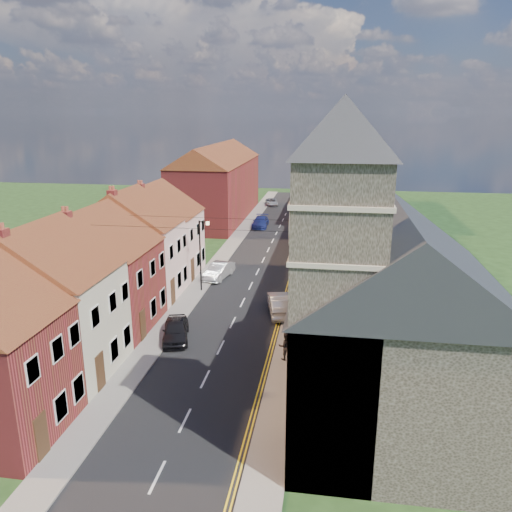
{
  "coord_description": "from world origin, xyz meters",
  "views": [
    {
      "loc": [
        6.68,
        -18.51,
        14.58
      ],
      "look_at": [
        0.87,
        19.41,
        3.5
      ],
      "focal_mm": 35.0,
      "sensor_mm": 36.0,
      "label": 1
    }
  ],
  "objects_px": {
    "church": "(386,310)",
    "car_mid_b": "(280,304)",
    "car_distant": "(272,202)",
    "car_mid": "(219,271)",
    "car_near": "(176,330)",
    "lamppost": "(201,251)",
    "car_far": "(261,222)",
    "pedestrian_right": "(285,346)"
  },
  "relations": [
    {
      "from": "car_far",
      "to": "car_distant",
      "type": "distance_m",
      "value": 16.1
    },
    {
      "from": "car_mid_b",
      "to": "church",
      "type": "bearing_deg",
      "value": 102.75
    },
    {
      "from": "car_distant",
      "to": "car_mid_b",
      "type": "xyz_separation_m",
      "value": [
        6.16,
        -44.97,
        0.23
      ]
    },
    {
      "from": "car_distant",
      "to": "car_mid_b",
      "type": "distance_m",
      "value": 45.39
    },
    {
      "from": "pedestrian_right",
      "to": "car_mid_b",
      "type": "relative_size",
      "value": 0.37
    },
    {
      "from": "lamppost",
      "to": "car_near",
      "type": "height_order",
      "value": "lamppost"
    },
    {
      "from": "church",
      "to": "car_mid",
      "type": "bearing_deg",
      "value": 121.63
    },
    {
      "from": "church",
      "to": "car_distant",
      "type": "xyz_separation_m",
      "value": [
        -12.32,
        57.9,
        -5.32
      ]
    },
    {
      "from": "car_mid",
      "to": "car_far",
      "type": "height_order",
      "value": "car_mid"
    },
    {
      "from": "church",
      "to": "car_far",
      "type": "relative_size",
      "value": 3.22
    },
    {
      "from": "church",
      "to": "pedestrian_right",
      "type": "relative_size",
      "value": 8.58
    },
    {
      "from": "car_far",
      "to": "pedestrian_right",
      "type": "bearing_deg",
      "value": -80.94
    },
    {
      "from": "car_near",
      "to": "pedestrian_right",
      "type": "xyz_separation_m",
      "value": [
        7.48,
        -1.89,
        0.31
      ]
    },
    {
      "from": "church",
      "to": "car_distant",
      "type": "height_order",
      "value": "church"
    },
    {
      "from": "car_far",
      "to": "car_mid_b",
      "type": "distance_m",
      "value": 29.42
    },
    {
      "from": "car_near",
      "to": "church",
      "type": "bearing_deg",
      "value": -45.29
    },
    {
      "from": "car_distant",
      "to": "pedestrian_right",
      "type": "bearing_deg",
      "value": -93.01
    },
    {
      "from": "car_near",
      "to": "car_distant",
      "type": "xyz_separation_m",
      "value": [
        0.24,
        50.48,
        -0.14
      ]
    },
    {
      "from": "pedestrian_right",
      "to": "car_mid_b",
      "type": "bearing_deg",
      "value": -100.27
    },
    {
      "from": "church",
      "to": "car_mid_b",
      "type": "height_order",
      "value": "church"
    },
    {
      "from": "church",
      "to": "car_mid_b",
      "type": "xyz_separation_m",
      "value": [
        -6.16,
        12.93,
        -5.09
      ]
    },
    {
      "from": "car_far",
      "to": "pedestrian_right",
      "type": "relative_size",
      "value": 2.66
    },
    {
      "from": "car_far",
      "to": "car_distant",
      "type": "xyz_separation_m",
      "value": [
        -0.49,
        16.1,
        -0.13
      ]
    },
    {
      "from": "car_distant",
      "to": "car_mid",
      "type": "bearing_deg",
      "value": -101.24
    },
    {
      "from": "church",
      "to": "lamppost",
      "type": "distance_m",
      "value": 21.38
    },
    {
      "from": "car_far",
      "to": "car_mid_b",
      "type": "bearing_deg",
      "value": -80.37
    },
    {
      "from": "car_mid_b",
      "to": "car_mid",
      "type": "bearing_deg",
      "value": -62.12
    },
    {
      "from": "lamppost",
      "to": "pedestrian_right",
      "type": "xyz_separation_m",
      "value": [
        8.09,
        -11.15,
        -2.53
      ]
    },
    {
      "from": "car_mid",
      "to": "car_mid_b",
      "type": "bearing_deg",
      "value": -38.15
    },
    {
      "from": "lamppost",
      "to": "car_mid_b",
      "type": "distance_m",
      "value": 8.41
    },
    {
      "from": "car_far",
      "to": "car_distant",
      "type": "bearing_deg",
      "value": 90.26
    },
    {
      "from": "car_near",
      "to": "car_far",
      "type": "bearing_deg",
      "value": 74.06
    },
    {
      "from": "car_mid",
      "to": "car_far",
      "type": "xyz_separation_m",
      "value": [
        0.73,
        21.41,
        -0.02
      ]
    },
    {
      "from": "church",
      "to": "car_near",
      "type": "bearing_deg",
      "value": 149.44
    },
    {
      "from": "church",
      "to": "car_near",
      "type": "relative_size",
      "value": 3.72
    },
    {
      "from": "church",
      "to": "car_mid_b",
      "type": "distance_m",
      "value": 15.2
    },
    {
      "from": "car_distant",
      "to": "car_mid_b",
      "type": "relative_size",
      "value": 0.84
    },
    {
      "from": "car_near",
      "to": "car_distant",
      "type": "relative_size",
      "value": 1.02
    },
    {
      "from": "car_distant",
      "to": "church",
      "type": "bearing_deg",
      "value": -88.87
    },
    {
      "from": "lamppost",
      "to": "car_distant",
      "type": "relative_size",
      "value": 1.5
    },
    {
      "from": "church",
      "to": "lamppost",
      "type": "height_order",
      "value": "church"
    },
    {
      "from": "lamppost",
      "to": "car_near",
      "type": "xyz_separation_m",
      "value": [
        0.61,
        -9.26,
        -2.84
      ]
    }
  ]
}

